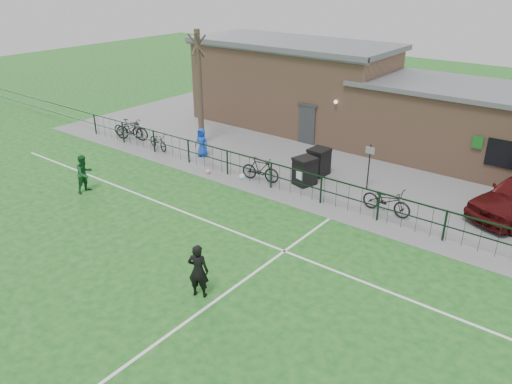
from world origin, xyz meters
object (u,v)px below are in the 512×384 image
Objects in this scene: wheelie_bin_left at (305,172)px; bicycle_a at (128,128)px; bare_tree at (199,89)px; spectator_child at (202,142)px; sign_post at (369,167)px; ball_ground at (208,172)px; bicycle_d at (260,169)px; bicycle_e at (387,201)px; bicycle_b at (132,130)px; bicycle_c at (158,141)px; outfield_player at (85,174)px; wheelie_bin_right at (319,163)px.

wheelie_bin_left is 11.50m from bicycle_a.
spectator_child is (1.40, -1.45, -2.25)m from bare_tree.
sign_post is 8.89× the size of ball_ground.
bicycle_d is (-1.78, -0.89, -0.03)m from wheelie_bin_left.
bare_tree is at bearing 84.23° from bicycle_e.
bicycle_b is at bearing 78.11° from bicycle_d.
bicycle_b is (-13.29, -1.92, -0.41)m from sign_post.
bicycle_c is 1.17× the size of spectator_child.
spectator_child reaches higher than bicycle_b.
outfield_player reaches higher than bicycle_d.
bare_tree is 4.12× the size of spectator_child.
bicycle_b reaches higher than bicycle_c.
bicycle_b is 6.76m from ball_ground.
ball_ground is (-2.46, -0.81, -0.46)m from bicycle_d.
outfield_player reaches higher than bicycle_e.
bicycle_e is (1.65, -1.71, -0.47)m from sign_post.
bicycle_a is (-11.49, -0.42, -0.08)m from wheelie_bin_left.
wheelie_bin_left is 0.71× the size of outfield_player.
bicycle_a is 0.97× the size of bicycle_b.
wheelie_bin_right is 0.61× the size of bicycle_a.
outfield_player is (3.90, -5.70, 0.21)m from bicycle_b.
ball_ground is at bearing 101.43° from bicycle_e.
bicycle_d is at bearing -19.55° from spectator_child.
bicycle_a is at bearing -162.71° from wheelie_bin_left.
sign_post reaches higher than bicycle_c.
bicycle_e is 1.23× the size of outfield_player.
bicycle_d is (5.67, -2.18, -2.43)m from bare_tree.
bicycle_b is 14.94m from bicycle_e.
bicycle_b is 4.87m from spectator_child.
wheelie_bin_right is 10.97m from bicycle_b.
bicycle_b is (-10.79, -2.00, 0.01)m from wheelie_bin_right.
bicycle_b is 2.30m from bicycle_c.
sign_post is at bearing -56.21° from outfield_player.
wheelie_bin_left is 5.17× the size of ball_ground.
bicycle_a is at bearing 170.02° from ball_ground.
wheelie_bin_left is 0.99× the size of wheelie_bin_right.
bicycle_e is (14.94, 0.21, -0.06)m from bicycle_b.
bicycle_e is at bearing -67.10° from outfield_player.
sign_post is at bearing -97.62° from bicycle_a.
wheelie_bin_left is at bearing -70.49° from bicycle_c.
spectator_child is at bearing 139.80° from ball_ground.
sign_post reaches higher than bicycle_d.
sign_post is at bearing 46.70° from bicycle_e.
outfield_player is (1.61, -5.56, 0.35)m from bicycle_c.
bicycle_e is 1.38× the size of spectator_child.
bicycle_b is 1.08× the size of bicycle_d.
wheelie_bin_left is at bearing -102.48° from bicycle_a.
bicycle_c is at bearing -111.92° from bicycle_a.
wheelie_bin_right is 11.52m from bicycle_a.
bare_tree is 3.05× the size of bicycle_b.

